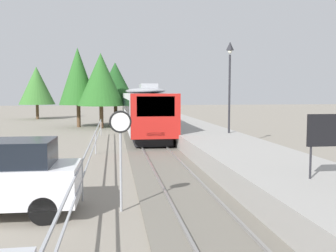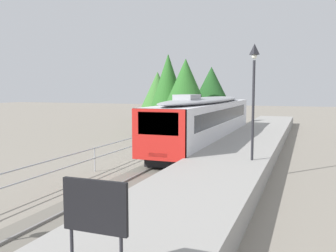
% 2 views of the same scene
% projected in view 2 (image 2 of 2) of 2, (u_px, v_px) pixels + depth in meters
% --- Properties ---
extents(ground_plane, '(160.00, 160.00, 0.00)m').
position_uv_depth(ground_plane, '(110.00, 168.00, 19.64)').
color(ground_plane, gray).
extents(track_rails, '(3.20, 60.00, 0.14)m').
position_uv_depth(track_rails, '(162.00, 172.00, 18.58)').
color(track_rails, '#6B665B').
rests_on(track_rails, ground).
extents(commuter_train, '(2.82, 18.47, 3.74)m').
position_uv_depth(commuter_train, '(206.00, 118.00, 26.39)').
color(commuter_train, silver).
rests_on(commuter_train, track_rails).
extents(station_platform, '(3.90, 60.00, 0.90)m').
position_uv_depth(station_platform, '(225.00, 169.00, 17.39)').
color(station_platform, '#999691').
rests_on(station_platform, ground).
extents(platform_lamp_mid_platform, '(0.34, 0.34, 5.35)m').
position_uv_depth(platform_lamp_mid_platform, '(254.00, 80.00, 16.76)').
color(platform_lamp_mid_platform, '#232328').
rests_on(platform_lamp_mid_platform, station_platform).
extents(platform_notice_board, '(1.20, 0.08, 1.80)m').
position_uv_depth(platform_notice_board, '(95.00, 210.00, 6.09)').
color(platform_notice_board, '#232328').
rests_on(platform_notice_board, station_platform).
extents(tree_behind_carpark, '(4.36, 4.36, 6.50)m').
position_uv_depth(tree_behind_carpark, '(158.00, 90.00, 48.19)').
color(tree_behind_carpark, brown).
rests_on(tree_behind_carpark, ground).
extents(tree_behind_station_far, '(3.61, 3.61, 7.52)m').
position_uv_depth(tree_behind_station_far, '(168.00, 83.00, 34.71)').
color(tree_behind_station_far, brown).
rests_on(tree_behind_station_far, ground).
extents(tree_distant_left, '(4.31, 4.31, 6.92)m').
position_uv_depth(tree_distant_left, '(186.00, 86.00, 32.68)').
color(tree_distant_left, brown).
rests_on(tree_distant_left, ground).
extents(tree_distant_centre, '(4.30, 4.30, 6.39)m').
position_uv_depth(tree_distant_centre, '(211.00, 89.00, 35.98)').
color(tree_distant_centre, brown).
rests_on(tree_distant_centre, ground).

